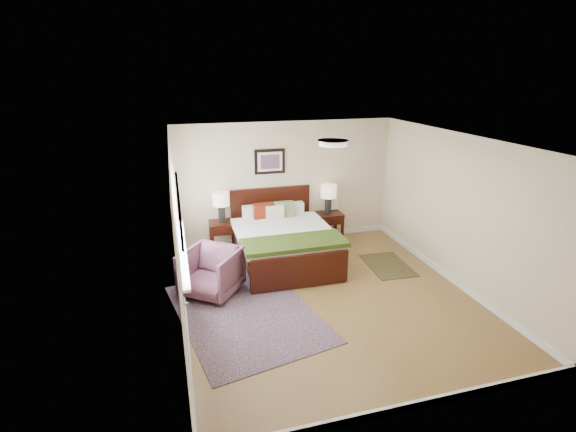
{
  "coord_description": "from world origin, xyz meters",
  "views": [
    {
      "loc": [
        -2.2,
        -5.53,
        3.42
      ],
      "look_at": [
        -0.37,
        1.04,
        1.05
      ],
      "focal_mm": 26.0,
      "sensor_mm": 36.0,
      "label": 1
    }
  ],
  "objects_px": {
    "bed": "(283,235)",
    "lamp_left": "(221,202)",
    "rug_persian": "(246,312)",
    "nightstand_left": "(223,228)",
    "lamp_right": "(329,194)",
    "armchair": "(211,272)",
    "nightstand_right": "(328,223)"
  },
  "relations": [
    {
      "from": "nightstand_left",
      "to": "lamp_left",
      "type": "height_order",
      "value": "lamp_left"
    },
    {
      "from": "bed",
      "to": "armchair",
      "type": "relative_size",
      "value": 2.57
    },
    {
      "from": "rug_persian",
      "to": "nightstand_left",
      "type": "bearing_deg",
      "value": 79.13
    },
    {
      "from": "nightstand_left",
      "to": "lamp_right",
      "type": "xyz_separation_m",
      "value": [
        2.22,
        0.02,
        0.53
      ]
    },
    {
      "from": "bed",
      "to": "lamp_left",
      "type": "bearing_deg",
      "value": 140.93
    },
    {
      "from": "nightstand_left",
      "to": "rug_persian",
      "type": "height_order",
      "value": "nightstand_left"
    },
    {
      "from": "lamp_right",
      "to": "armchair",
      "type": "distance_m",
      "value": 3.18
    },
    {
      "from": "lamp_left",
      "to": "rug_persian",
      "type": "distance_m",
      "value": 2.62
    },
    {
      "from": "rug_persian",
      "to": "lamp_right",
      "type": "bearing_deg",
      "value": 36.11
    },
    {
      "from": "armchair",
      "to": "nightstand_left",
      "type": "bearing_deg",
      "value": 113.3
    },
    {
      "from": "nightstand_right",
      "to": "lamp_right",
      "type": "xyz_separation_m",
      "value": [
        0.0,
        0.01,
        0.65
      ]
    },
    {
      "from": "lamp_left",
      "to": "armchair",
      "type": "distance_m",
      "value": 1.85
    },
    {
      "from": "bed",
      "to": "rug_persian",
      "type": "xyz_separation_m",
      "value": [
        -1.0,
        -1.58,
        -0.53
      ]
    },
    {
      "from": "nightstand_right",
      "to": "lamp_left",
      "type": "xyz_separation_m",
      "value": [
        -2.22,
        0.01,
        0.66
      ]
    },
    {
      "from": "nightstand_right",
      "to": "armchair",
      "type": "bearing_deg",
      "value": -147.45
    },
    {
      "from": "bed",
      "to": "lamp_left",
      "type": "xyz_separation_m",
      "value": [
        -1.03,
        0.83,
        0.49
      ]
    },
    {
      "from": "lamp_left",
      "to": "armchair",
      "type": "relative_size",
      "value": 0.73
    },
    {
      "from": "nightstand_left",
      "to": "rug_persian",
      "type": "xyz_separation_m",
      "value": [
        0.03,
        -2.39,
        -0.47
      ]
    },
    {
      "from": "nightstand_left",
      "to": "rug_persian",
      "type": "relative_size",
      "value": 0.23
    },
    {
      "from": "lamp_left",
      "to": "armchair",
      "type": "height_order",
      "value": "lamp_left"
    },
    {
      "from": "lamp_left",
      "to": "lamp_right",
      "type": "bearing_deg",
      "value": 0.0
    },
    {
      "from": "nightstand_right",
      "to": "armchair",
      "type": "relative_size",
      "value": 0.7
    },
    {
      "from": "lamp_left",
      "to": "lamp_right",
      "type": "distance_m",
      "value": 2.22
    },
    {
      "from": "armchair",
      "to": "rug_persian",
      "type": "height_order",
      "value": "armchair"
    },
    {
      "from": "lamp_right",
      "to": "rug_persian",
      "type": "relative_size",
      "value": 0.23
    },
    {
      "from": "nightstand_right",
      "to": "lamp_left",
      "type": "relative_size",
      "value": 0.97
    },
    {
      "from": "bed",
      "to": "rug_persian",
      "type": "height_order",
      "value": "bed"
    },
    {
      "from": "rug_persian",
      "to": "armchair",
      "type": "bearing_deg",
      "value": 109.16
    },
    {
      "from": "armchair",
      "to": "nightstand_right",
      "type": "bearing_deg",
      "value": 69.32
    },
    {
      "from": "bed",
      "to": "lamp_right",
      "type": "bearing_deg",
      "value": 34.91
    },
    {
      "from": "bed",
      "to": "rug_persian",
      "type": "relative_size",
      "value": 0.82
    },
    {
      "from": "bed",
      "to": "nightstand_left",
      "type": "xyz_separation_m",
      "value": [
        -1.03,
        0.81,
        -0.06
      ]
    }
  ]
}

